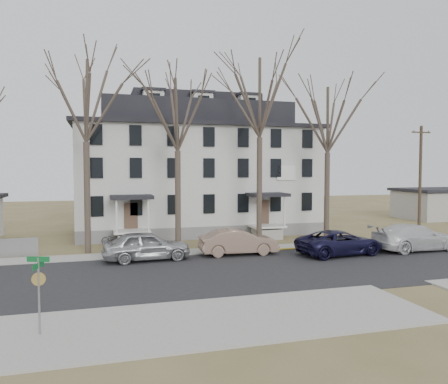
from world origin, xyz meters
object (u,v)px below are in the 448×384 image
object	(u,v)px
tree_far_left	(85,94)
tree_mid_left	(177,109)
car_tan	(238,242)
car_white	(415,238)
boarding_house	(195,170)
tree_mid_right	(328,115)
street_sign	(39,284)
car_navy	(340,243)
tree_center	(260,92)
utility_pole_far	(420,176)
bicycle_left	(113,239)
car_silver	(147,246)

from	to	relation	value
tree_far_left	tree_mid_left	bearing A→B (deg)	0.00
car_tan	car_white	world-z (taller)	car_white
boarding_house	tree_mid_right	distance (m)	12.51
street_sign	boarding_house	bearing A→B (deg)	84.93
car_tan	car_navy	size ratio (longest dim) A/B	0.89
tree_far_left	tree_mid_left	distance (m)	6.05
tree_mid_right	street_sign	distance (m)	24.95
street_sign	tree_mid_right	bearing A→B (deg)	57.02
tree_far_left	car_tan	world-z (taller)	tree_far_left
tree_center	utility_pole_far	distance (m)	19.03
tree_far_left	car_white	xyz separation A→B (m)	(21.18, -5.33, -9.46)
utility_pole_far	bicycle_left	bearing A→B (deg)	-176.21
tree_mid_right	car_white	bearing A→B (deg)	-55.36
bicycle_left	car_silver	bearing A→B (deg)	-145.80
tree_center	bicycle_left	size ratio (longest dim) A/B	8.67
tree_mid_left	car_tan	distance (m)	9.99
car_silver	car_navy	distance (m)	12.17
tree_mid_right	bicycle_left	bearing A→B (deg)	171.53
tree_mid_left	tree_mid_right	size ratio (longest dim) A/B	1.00
utility_pole_far	tree_mid_right	bearing A→B (deg)	-160.71
boarding_house	utility_pole_far	xyz separation A→B (m)	(20.50, -3.95, -0.47)
utility_pole_far	car_white	bearing A→B (deg)	-131.13
tree_mid_left	tree_center	distance (m)	6.18
car_silver	car_navy	world-z (taller)	car_silver
car_silver	car_tan	size ratio (longest dim) A/B	1.04
tree_mid_left	car_tan	bearing A→B (deg)	-46.03
utility_pole_far	tree_mid_left	bearing A→B (deg)	-169.87
boarding_house	car_silver	distance (m)	13.74
tree_far_left	car_tan	size ratio (longest dim) A/B	2.74
tree_far_left	street_sign	size ratio (longest dim) A/B	5.14
tree_center	utility_pole_far	world-z (taller)	tree_center
tree_center	car_navy	bearing A→B (deg)	-56.27
tree_far_left	car_white	world-z (taller)	tree_far_left
street_sign	tree_far_left	bearing A→B (deg)	104.47
bicycle_left	tree_mid_right	bearing A→B (deg)	-80.98
tree_mid_left	car_navy	distance (m)	14.00
boarding_house	car_navy	size ratio (longest dim) A/B	3.70
car_white	street_sign	bearing A→B (deg)	111.08
tree_mid_left	utility_pole_far	size ratio (longest dim) A/B	1.34
utility_pole_far	car_silver	world-z (taller)	utility_pole_far
tree_center	tree_mid_left	bearing A→B (deg)	180.00
car_navy	street_sign	distance (m)	19.13
bicycle_left	tree_far_left	bearing A→B (deg)	162.09
car_tan	car_navy	xyz separation A→B (m)	(6.21, -1.84, -0.04)
tree_far_left	bicycle_left	world-z (taller)	tree_far_left
car_silver	car_tan	world-z (taller)	car_silver
car_tan	bicycle_left	bearing A→B (deg)	55.64
tree_far_left	car_navy	xyz separation A→B (m)	(15.52, -5.27, -9.56)
tree_center	tree_mid_right	size ratio (longest dim) A/B	1.15
boarding_house	tree_far_left	world-z (taller)	tree_far_left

